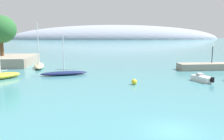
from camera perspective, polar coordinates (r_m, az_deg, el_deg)
name	(u,v)px	position (r m, az deg, el deg)	size (l,w,h in m)	color
water	(173,131)	(19.60, 14.91, -14.42)	(600.00, 600.00, 0.00)	teal
shore_outcrop	(5,61)	(61.48, -25.09, 2.15)	(13.41, 13.64, 2.14)	gray
tree_clump_shore	(0,29)	(62.05, -26.00, 9.08)	(7.42, 7.42, 9.79)	brown
distant_ridge	(116,39)	(275.93, 0.92, 7.68)	(247.35, 74.33, 33.15)	#8E99AD
sailboat_sand_near_shore	(39,65)	(53.52, -17.66, 1.09)	(3.84, 8.70, 9.97)	#C6B284
sailboat_yellow_mid_mooring	(1,75)	(43.14, -25.91, -1.22)	(6.43, 6.00, 10.01)	yellow
sailboat_navy_outer_mooring	(64,73)	(43.17, -11.82, -0.72)	(8.70, 3.68, 7.46)	navy
motorboat_white_foreground	(202,79)	(39.57, 21.49, -1.99)	(2.70, 4.11, 1.28)	white
mooring_buoy_yellow	(134,82)	(34.85, 5.54, -2.94)	(0.85, 0.85, 0.85)	yellow
harbor_lamp_post	(212,52)	(53.49, 23.68, 4.17)	(0.36, 0.36, 3.78)	black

